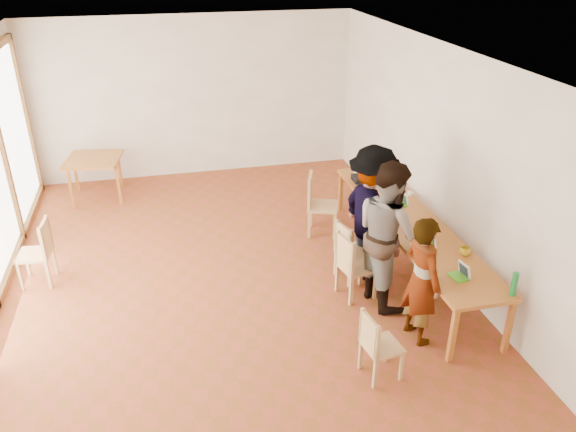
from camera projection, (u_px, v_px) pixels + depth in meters
name	position (u px, v px, depth m)	size (l,w,h in m)	color
ground	(228.00, 279.00, 7.72)	(8.00, 8.00, 0.00)	#964024
wall_back	(195.00, 97.00, 10.52)	(6.00, 0.10, 3.00)	#F0E4CF
wall_front	(303.00, 416.00, 3.57)	(6.00, 0.10, 3.00)	#F0E4CF
wall_right	(441.00, 158.00, 7.66)	(0.10, 8.00, 3.00)	#F0E4CF
ceiling	(215.00, 54.00, 6.36)	(6.00, 8.00, 0.04)	white
communal_table	(410.00, 223.00, 7.67)	(0.80, 4.00, 0.75)	#B76128
side_table	(94.00, 162.00, 9.81)	(0.90, 0.90, 0.75)	#B76128
chair_near	(376.00, 340.00, 5.80)	(0.42, 0.42, 0.42)	tan
chair_mid	(351.00, 260.00, 7.10)	(0.49, 0.49, 0.48)	tan
chair_far	(348.00, 246.00, 7.48)	(0.49, 0.49, 0.45)	tan
chair_empty	(316.00, 198.00, 8.65)	(0.58, 0.58, 0.52)	tan
chair_spare	(40.00, 246.00, 7.42)	(0.46, 0.46, 0.48)	tan
person_near	(422.00, 280.00, 6.27)	(0.57, 0.37, 1.56)	gray
person_mid	(388.00, 233.00, 6.90)	(0.92, 0.72, 1.89)	gray
person_far	(372.00, 214.00, 7.42)	(1.21, 0.69, 1.87)	gray
laptop_near	(461.00, 273.00, 6.36)	(0.21, 0.23, 0.18)	#4DB821
laptop_mid	(429.00, 239.00, 7.05)	(0.29, 0.30, 0.22)	#4DB821
laptop_far	(402.00, 201.00, 8.08)	(0.21, 0.24, 0.18)	#4DB821
yellow_mug	(465.00, 251.00, 6.80)	(0.13, 0.13, 0.10)	gold
green_bottle	(514.00, 284.00, 6.00)	(0.07, 0.07, 0.28)	#1B8035
clear_glass	(356.00, 171.00, 9.12)	(0.07, 0.07, 0.09)	silver
condiment_cup	(410.00, 193.00, 8.37)	(0.08, 0.08, 0.06)	white
pink_phone	(398.00, 192.00, 8.48)	(0.05, 0.10, 0.01)	#D1428A
black_pouch	(358.00, 179.00, 8.83)	(0.16, 0.26, 0.09)	black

